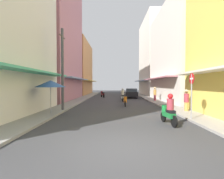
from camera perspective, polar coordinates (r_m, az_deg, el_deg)
name	(u,v)px	position (r m, az deg, el deg)	size (l,w,h in m)	color
ground_plane	(116,102)	(20.97, 1.39, -3.94)	(85.61, 85.61, 0.00)	#38383A
sidewalk_left	(77,101)	(21.43, -11.30, -3.69)	(1.61, 46.91, 0.12)	gray
sidewalk_right	(156,101)	(21.54, 14.01, -3.68)	(1.61, 46.91, 0.12)	#9E9991
building_left_mid	(51,34)	(25.15, -19.30, 16.57)	(7.05, 11.82, 17.13)	#B7727F
building_left_far	(74,69)	(37.01, -12.25, 6.64)	(7.05, 12.54, 10.62)	#D88C4C
building_right_mid	(185,55)	(23.69, 22.77, 10.47)	(7.05, 13.06, 11.46)	silver
building_right_far	(159,58)	(36.14, 14.95, 10.02)	(7.05, 11.93, 14.72)	silver
motorbike_orange	(125,101)	(16.46, 4.28, -3.70)	(0.55, 1.81, 0.96)	black
motorbike_maroon	(103,94)	(27.99, -3.10, -1.52)	(0.78, 1.73, 0.96)	black
motorbike_silver	(124,93)	(30.78, 3.88, -1.24)	(0.55, 1.81, 0.96)	black
motorbike_green	(169,111)	(9.33, 17.99, -6.58)	(0.55, 1.81, 1.58)	black
motorbike_white	(123,96)	(21.06, 3.44, -2.00)	(0.55, 1.81, 1.58)	black
parked_car	(131,93)	(26.92, 6.30, -1.15)	(1.96, 4.18, 1.45)	black
pedestrian_crossing	(155,93)	(21.55, 13.82, -1.19)	(0.44, 0.44, 1.76)	#99333F
pedestrian_midway	(186,99)	(13.74, 23.10, -2.97)	(0.44, 0.44, 1.70)	#BF8C3F
vendor_umbrella	(51,84)	(12.10, -19.38, 1.78)	(1.96, 1.96, 2.30)	#99999E
utility_pole	(62,69)	(13.75, -15.84, 6.39)	(0.20, 1.20, 6.22)	#4C4C4F
street_sign_no_entry	(192,90)	(10.63, 24.50, -0.17)	(0.07, 0.60, 2.65)	gray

